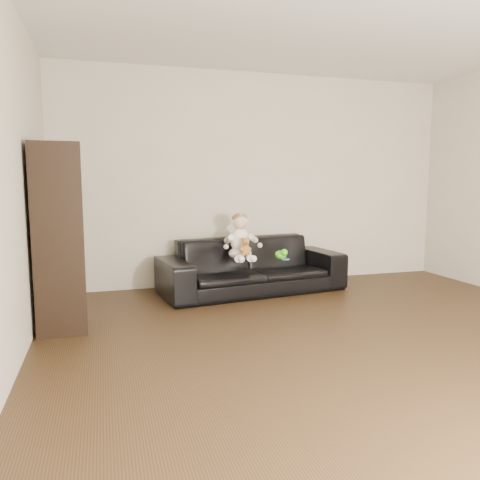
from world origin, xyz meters
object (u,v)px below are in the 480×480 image
object	(u,v)px
baby	(240,239)
toy_blue_disc	(285,259)
toy_rattle	(283,256)
sofa	(252,265)
toy_green	(280,255)
teddy_bear	(245,247)
cabinet	(59,238)

from	to	relation	value
baby	toy_blue_disc	size ratio (longest dim) A/B	5.39
baby	toy_blue_disc	xyz separation A→B (m)	(0.48, -0.15, -0.22)
toy_rattle	toy_blue_disc	world-z (taller)	toy_rattle
sofa	toy_green	world-z (taller)	sofa
baby	toy_rattle	bearing A→B (deg)	3.70
teddy_bear	toy_green	world-z (taller)	teddy_bear
cabinet	toy_rattle	bearing A→B (deg)	11.82
toy_rattle	cabinet	bearing A→B (deg)	-165.22
teddy_bear	toy_rattle	world-z (taller)	teddy_bear
toy_blue_disc	baby	bearing A→B (deg)	162.57
teddy_bear	toy_rattle	bearing A→B (deg)	15.26
cabinet	toy_blue_disc	xyz separation A→B (m)	(2.32, 0.57, -0.39)
sofa	baby	xyz separation A→B (m)	(-0.18, -0.12, 0.33)
baby	toy_blue_disc	bearing A→B (deg)	-0.55
baby	cabinet	bearing A→B (deg)	-141.70
baby	toy_rattle	xyz separation A→B (m)	(0.47, -0.11, -0.19)
cabinet	toy_green	xyz separation A→B (m)	(2.28, 0.61, -0.35)
sofa	toy_green	xyz separation A→B (m)	(0.26, -0.23, 0.15)
sofa	cabinet	bearing A→B (deg)	-165.19
baby	toy_rattle	distance (m)	0.52
cabinet	toy_green	bearing A→B (deg)	12.00
sofa	toy_rattle	size ratio (longest dim) A/B	29.27
toy_blue_disc	toy_rattle	bearing A→B (deg)	100.09
toy_rattle	toy_green	bearing A→B (deg)	-176.46
teddy_bear	toy_green	xyz separation A→B (m)	(0.43, 0.04, -0.12)
teddy_bear	toy_green	distance (m)	0.44
sofa	cabinet	xyz separation A→B (m)	(-2.02, -0.84, 0.49)
baby	toy_rattle	world-z (taller)	baby
cabinet	toy_blue_disc	distance (m)	2.42
baby	sofa	bearing A→B (deg)	50.37
cabinet	toy_rattle	distance (m)	2.42
cabinet	teddy_bear	world-z (taller)	cabinet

